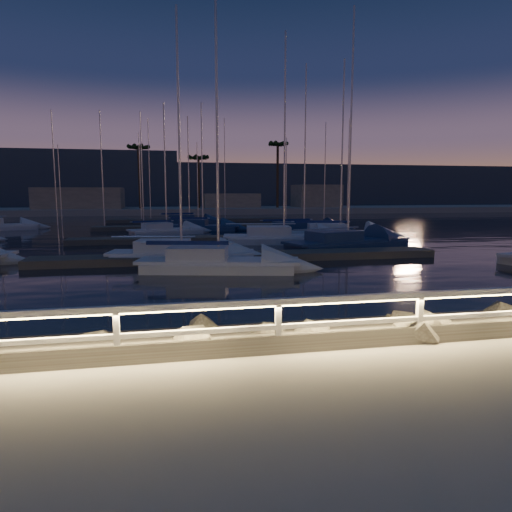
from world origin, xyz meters
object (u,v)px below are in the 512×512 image
Objects in this scene: sailboat_b at (214,262)px; sailboat_g at (337,233)px; sailboat_h at (345,242)px; guard_rail at (372,308)px; sailboat_l at (301,230)px; sailboat_j at (165,230)px; sailboat_f at (178,254)px; sailboat_c at (281,237)px; sailboat_k at (201,226)px; sailboat_n at (188,221)px.

sailboat_b is 17.76m from sailboat_g.
sailboat_h reaches higher than sailboat_b.
sailboat_l reaches higher than guard_rail.
sailboat_f is at bearing -105.98° from sailboat_j.
sailboat_c is 1.14× the size of sailboat_f.
guard_rail is 3.60× the size of sailboat_k.
guard_rail is at bearing -90.41° from sailboat_c.
sailboat_k reaches higher than sailboat_j.
sailboat_g reaches higher than sailboat_n.
sailboat_k is 0.84× the size of sailboat_l.
guard_rail is 3.15× the size of sailboat_g.
sailboat_j is at bearing 102.75° from sailboat_f.
sailboat_c reaches higher than sailboat_g.
sailboat_c reaches higher than sailboat_b.
sailboat_g is 0.91× the size of sailboat_h.
sailboat_f reaches higher than sailboat_n.
sailboat_c reaches higher than sailboat_f.
sailboat_j is (-0.64, 16.49, -0.04)m from sailboat_f.
sailboat_n is (-9.15, 14.76, -0.01)m from sailboat_l.
sailboat_c is 0.97× the size of sailboat_h.
sailboat_l is at bearing -19.38° from sailboat_k.
sailboat_b is 0.88× the size of sailboat_l.
sailboat_h is at bearing -96.70° from sailboat_g.
sailboat_b is 19.90m from sailboat_j.
sailboat_l reaches higher than sailboat_f.
sailboat_j is at bearing -113.25° from sailboat_k.
sailboat_h reaches higher than sailboat_c.
sailboat_l is 1.18× the size of sailboat_n.
sailboat_g is (13.05, 10.29, -0.00)m from sailboat_f.
sailboat_j is at bearing 114.28° from sailboat_h.
sailboat_h is (-2.01, -6.46, 0.01)m from sailboat_g.
sailboat_k is (2.87, 20.47, -0.04)m from sailboat_f.
sailboat_h is 1.24× the size of sailboat_n.
sailboat_c is at bearing 79.86° from guard_rail.
sailboat_n is at bearing 113.97° from sailboat_k.
guard_rail is 3.89× the size of sailboat_j.
sailboat_j is at bearing -114.02° from sailboat_n.
sailboat_j is 5.30m from sailboat_k.
sailboat_j is (-4.02, 32.64, -0.98)m from guard_rail.
sailboat_f is at bearing -79.77° from sailboat_k.
sailboat_b is at bearing -53.59° from sailboat_f.
sailboat_k is at bearing 90.79° from guard_rail.
sailboat_k is at bearing 120.24° from sailboat_c.
sailboat_g is 1.14× the size of sailboat_n.
guard_rail is 31.22m from sailboat_l.
sailboat_j is at bearing 109.50° from sailboat_b.
sailboat_j is (-11.68, 12.66, -0.04)m from sailboat_h.
sailboat_h is 18.54m from sailboat_k.
sailboat_k is 8.41m from sailboat_n.
sailboat_l is at bearing -29.79° from sailboat_j.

